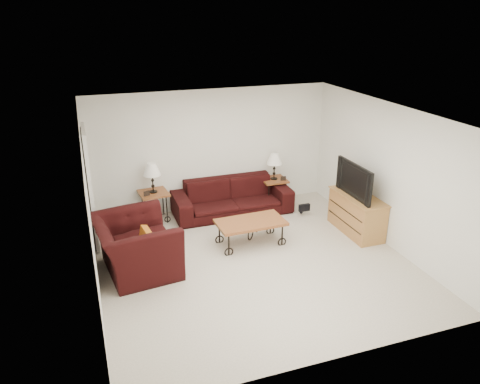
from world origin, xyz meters
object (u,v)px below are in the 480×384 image
object	(u,v)px
lamp_right	(274,166)
coffee_table	(251,233)
side_table_left	(154,206)
television	(359,180)
armchair	(136,246)
backpack	(302,203)
sofa	(232,197)
tv_stand	(357,214)
side_table_right	(274,191)
lamp_left	(152,178)

from	to	relation	value
lamp_right	coffee_table	xyz separation A→B (m)	(-1.12, -1.59, -0.62)
side_table_left	lamp_right	distance (m)	2.63
coffee_table	television	size ratio (longest dim) A/B	1.10
armchair	television	size ratio (longest dim) A/B	1.25
backpack	side_table_left	bearing A→B (deg)	174.24
sofa	backpack	xyz separation A→B (m)	(1.33, -0.52, -0.12)
coffee_table	tv_stand	xyz separation A→B (m)	(2.06, -0.19, 0.14)
side_table_right	tv_stand	world-z (taller)	tv_stand
sofa	side_table_right	world-z (taller)	sofa
side_table_right	armchair	distance (m)	3.66
side_table_right	lamp_left	size ratio (longest dim) A/B	0.95
side_table_left	lamp_left	distance (m)	0.60
sofa	tv_stand	distance (m)	2.51
side_table_left	backpack	world-z (taller)	side_table_left
lamp_left	coffee_table	xyz separation A→B (m)	(1.46, -1.59, -0.67)
backpack	lamp_right	bearing A→B (deg)	123.11
sofa	armchair	xyz separation A→B (m)	(-2.16, -1.65, 0.09)
side_table_right	television	xyz separation A→B (m)	(0.92, -1.77, 0.77)
sofa	backpack	distance (m)	1.44
side_table_left	lamp_left	world-z (taller)	lamp_left
lamp_left	tv_stand	bearing A→B (deg)	-26.76
sofa	lamp_left	bearing A→B (deg)	173.46
sofa	lamp_right	xyz separation A→B (m)	(1.00, 0.18, 0.50)
side_table_left	backpack	size ratio (longest dim) A/B	1.28
coffee_table	side_table_right	bearing A→B (deg)	54.84
sofa	backpack	size ratio (longest dim) A/B	5.17
lamp_right	tv_stand	xyz separation A→B (m)	(0.94, -1.77, -0.48)
lamp_right	armchair	xyz separation A→B (m)	(-3.16, -1.83, -0.40)
backpack	lamp_left	bearing A→B (deg)	174.24
side_table_left	sofa	bearing A→B (deg)	-6.54
coffee_table	backpack	size ratio (longest dim) A/B	2.59
lamp_right	side_table_left	bearing A→B (deg)	180.00
backpack	armchair	bearing A→B (deg)	-154.33
sofa	side_table_left	bearing A→B (deg)	173.46
side_table_left	lamp_left	xyz separation A→B (m)	(0.00, 0.00, 0.60)
side_table_right	backpack	xyz separation A→B (m)	(0.33, -0.70, -0.05)
side_table_left	tv_stand	world-z (taller)	tv_stand
armchair	coffee_table	bearing A→B (deg)	-90.22
lamp_left	lamp_right	world-z (taller)	lamp_left
armchair	television	xyz separation A→B (m)	(4.08, 0.06, 0.61)
lamp_right	tv_stand	bearing A→B (deg)	-62.03
sofa	backpack	bearing A→B (deg)	-21.25
side_table_right	television	size ratio (longest dim) A/B	0.52
side_table_left	lamp_left	size ratio (longest dim) A/B	1.00
lamp_right	coffee_table	world-z (taller)	lamp_right
lamp_right	backpack	size ratio (longest dim) A/B	1.22
tv_stand	coffee_table	bearing A→B (deg)	174.80
sofa	tv_stand	size ratio (longest dim) A/B	1.96
lamp_right	side_table_right	bearing A→B (deg)	0.00
tv_stand	lamp_right	bearing A→B (deg)	117.97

